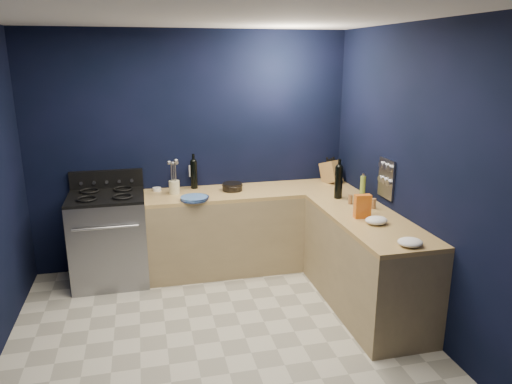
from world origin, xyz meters
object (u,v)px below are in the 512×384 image
object	(u,v)px
gas_range	(110,240)
crouton_bag	(362,206)
knife_block	(331,172)
utensil_crock	(174,187)
plate_stack	(194,198)

from	to	relation	value
gas_range	crouton_bag	world-z (taller)	crouton_bag
gas_range	crouton_bag	xyz separation A→B (m)	(2.30, -1.14, 0.55)
knife_block	utensil_crock	bearing A→B (deg)	160.37
utensil_crock	crouton_bag	xyz separation A→B (m)	(1.60, -1.20, 0.04)
plate_stack	utensil_crock	xyz separation A→B (m)	(-0.18, 0.29, 0.05)
gas_range	crouton_bag	bearing A→B (deg)	-26.31
plate_stack	knife_block	size ratio (longest dim) A/B	1.14
gas_range	crouton_bag	distance (m)	2.62
knife_block	plate_stack	bearing A→B (deg)	170.51
knife_block	gas_range	bearing A→B (deg)	161.32
plate_stack	crouton_bag	xyz separation A→B (m)	(1.42, -0.92, 0.09)
crouton_bag	plate_stack	bearing A→B (deg)	151.54
utensil_crock	crouton_bag	world-z (taller)	crouton_bag
plate_stack	utensil_crock	world-z (taller)	utensil_crock
gas_range	knife_block	xyz separation A→B (m)	(2.51, 0.13, 0.56)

